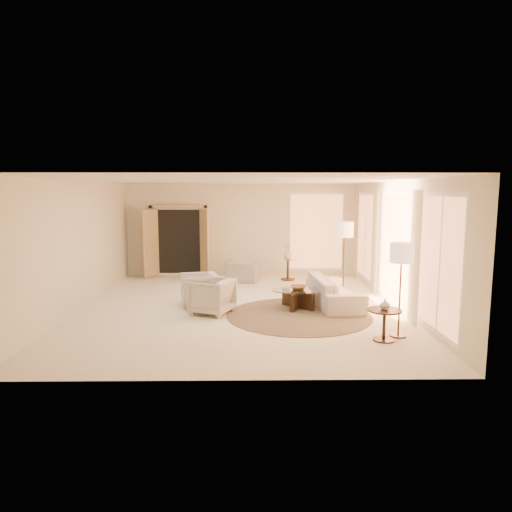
{
  "coord_description": "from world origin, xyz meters",
  "views": [
    {
      "loc": [
        0.26,
        -9.94,
        2.55
      ],
      "look_at": [
        0.4,
        0.4,
        1.1
      ],
      "focal_mm": 32.0,
      "sensor_mm": 36.0,
      "label": 1
    }
  ],
  "objects_px": {
    "floor_lamp_far": "(402,257)",
    "end_vase": "(385,304)",
    "side_table": "(288,267)",
    "bowl": "(298,288)",
    "accent_chair": "(243,268)",
    "end_table": "(384,319)",
    "floor_lamp_near": "(344,233)",
    "coffee_table": "(298,297)",
    "armchair_right": "(212,295)",
    "sofa": "(334,291)",
    "armchair_left": "(199,288)",
    "side_vase": "(288,255)"
  },
  "relations": [
    {
      "from": "coffee_table",
      "to": "bowl",
      "type": "relative_size",
      "value": 3.7
    },
    {
      "from": "accent_chair",
      "to": "floor_lamp_far",
      "type": "bearing_deg",
      "value": 130.57
    },
    {
      "from": "floor_lamp_near",
      "to": "bowl",
      "type": "distance_m",
      "value": 2.21
    },
    {
      "from": "side_vase",
      "to": "end_vase",
      "type": "bearing_deg",
      "value": -77.73
    },
    {
      "from": "bowl",
      "to": "side_vase",
      "type": "height_order",
      "value": "side_vase"
    },
    {
      "from": "coffee_table",
      "to": "floor_lamp_far",
      "type": "xyz_separation_m",
      "value": [
        1.58,
        -2.01,
        1.17
      ]
    },
    {
      "from": "armchair_right",
      "to": "floor_lamp_near",
      "type": "distance_m",
      "value": 3.82
    },
    {
      "from": "side_table",
      "to": "floor_lamp_near",
      "type": "relative_size",
      "value": 0.34
    },
    {
      "from": "armchair_right",
      "to": "bowl",
      "type": "xyz_separation_m",
      "value": [
        1.87,
        0.39,
        0.06
      ]
    },
    {
      "from": "armchair_left",
      "to": "side_vase",
      "type": "height_order",
      "value": "side_vase"
    },
    {
      "from": "bowl",
      "to": "armchair_left",
      "type": "bearing_deg",
      "value": 171.81
    },
    {
      "from": "armchair_left",
      "to": "floor_lamp_near",
      "type": "height_order",
      "value": "floor_lamp_near"
    },
    {
      "from": "accent_chair",
      "to": "side_vase",
      "type": "bearing_deg",
      "value": -156.56
    },
    {
      "from": "sofa",
      "to": "coffee_table",
      "type": "bearing_deg",
      "value": 105.18
    },
    {
      "from": "side_table",
      "to": "bowl",
      "type": "distance_m",
      "value": 3.31
    },
    {
      "from": "armchair_left",
      "to": "floor_lamp_far",
      "type": "height_order",
      "value": "floor_lamp_far"
    },
    {
      "from": "floor_lamp_far",
      "to": "end_vase",
      "type": "distance_m",
      "value": 0.88
    },
    {
      "from": "sofa",
      "to": "bowl",
      "type": "height_order",
      "value": "sofa"
    },
    {
      "from": "accent_chair",
      "to": "bowl",
      "type": "distance_m",
      "value": 3.28
    },
    {
      "from": "armchair_left",
      "to": "side_vase",
      "type": "relative_size",
      "value": 3.1
    },
    {
      "from": "coffee_table",
      "to": "bowl",
      "type": "distance_m",
      "value": 0.2
    },
    {
      "from": "bowl",
      "to": "end_vase",
      "type": "relative_size",
      "value": 1.95
    },
    {
      "from": "floor_lamp_far",
      "to": "bowl",
      "type": "relative_size",
      "value": 4.64
    },
    {
      "from": "sofa",
      "to": "floor_lamp_near",
      "type": "distance_m",
      "value": 1.72
    },
    {
      "from": "sofa",
      "to": "side_vase",
      "type": "height_order",
      "value": "side_vase"
    },
    {
      "from": "coffee_table",
      "to": "bowl",
      "type": "xyz_separation_m",
      "value": [
        0.0,
        0.0,
        0.2
      ]
    },
    {
      "from": "side_table",
      "to": "bowl",
      "type": "relative_size",
      "value": 1.7
    },
    {
      "from": "accent_chair",
      "to": "floor_lamp_near",
      "type": "distance_m",
      "value": 3.23
    },
    {
      "from": "end_vase",
      "to": "accent_chair",
      "type": "bearing_deg",
      "value": 115.71
    },
    {
      "from": "sofa",
      "to": "floor_lamp_near",
      "type": "bearing_deg",
      "value": -26.06
    },
    {
      "from": "accent_chair",
      "to": "end_vase",
      "type": "xyz_separation_m",
      "value": [
        2.53,
        -5.25,
        0.25
      ]
    },
    {
      "from": "end_vase",
      "to": "side_vase",
      "type": "relative_size",
      "value": 0.72
    },
    {
      "from": "accent_chair",
      "to": "coffee_table",
      "type": "relative_size",
      "value": 0.66
    },
    {
      "from": "armchair_right",
      "to": "accent_chair",
      "type": "bearing_deg",
      "value": -166.39
    },
    {
      "from": "end_table",
      "to": "floor_lamp_far",
      "type": "bearing_deg",
      "value": 34.09
    },
    {
      "from": "floor_lamp_far",
      "to": "bowl",
      "type": "height_order",
      "value": "floor_lamp_far"
    },
    {
      "from": "end_table",
      "to": "bowl",
      "type": "distance_m",
      "value": 2.56
    },
    {
      "from": "armchair_right",
      "to": "coffee_table",
      "type": "relative_size",
      "value": 0.61
    },
    {
      "from": "end_table",
      "to": "floor_lamp_near",
      "type": "relative_size",
      "value": 0.32
    },
    {
      "from": "accent_chair",
      "to": "floor_lamp_near",
      "type": "xyz_separation_m",
      "value": [
        2.56,
        -1.59,
        1.16
      ]
    },
    {
      "from": "armchair_right",
      "to": "floor_lamp_far",
      "type": "relative_size",
      "value": 0.48
    },
    {
      "from": "accent_chair",
      "to": "bowl",
      "type": "bearing_deg",
      "value": 123.88
    },
    {
      "from": "armchair_right",
      "to": "accent_chair",
      "type": "height_order",
      "value": "armchair_right"
    },
    {
      "from": "floor_lamp_near",
      "to": "bowl",
      "type": "bearing_deg",
      "value": -132.06
    },
    {
      "from": "end_table",
      "to": "bowl",
      "type": "height_order",
      "value": "end_table"
    },
    {
      "from": "sofa",
      "to": "armchair_left",
      "type": "xyz_separation_m",
      "value": [
        -3.06,
        0.01,
        0.08
      ]
    },
    {
      "from": "floor_lamp_near",
      "to": "end_table",
      "type": "bearing_deg",
      "value": -90.54
    },
    {
      "from": "armchair_left",
      "to": "side_table",
      "type": "xyz_separation_m",
      "value": [
        2.26,
        2.99,
        -0.03
      ]
    },
    {
      "from": "sofa",
      "to": "end_table",
      "type": "distance_m",
      "value": 2.57
    },
    {
      "from": "accent_chair",
      "to": "floor_lamp_near",
      "type": "relative_size",
      "value": 0.49
    }
  ]
}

